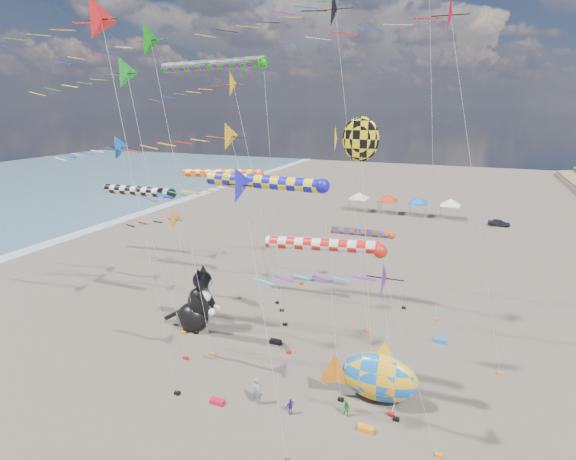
% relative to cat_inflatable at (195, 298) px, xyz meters
% --- Properties ---
extents(delta_kite_0, '(10.34, 1.81, 11.10)m').
position_rel_cat_inflatable_xyz_m(delta_kite_0, '(-0.41, 12.20, 7.06)').
color(delta_kite_0, '#199AE0').
rests_on(delta_kite_0, ground).
extents(delta_kite_1, '(14.13, 2.39, 24.23)m').
position_rel_cat_inflatable_xyz_m(delta_kite_1, '(17.60, 2.16, 19.94)').
color(delta_kite_1, red).
rests_on(delta_kite_1, ground).
extents(delta_kite_2, '(12.03, 2.12, 20.57)m').
position_rel_cat_inflatable_xyz_m(delta_kite_2, '(1.20, 3.30, 16.40)').
color(delta_kite_2, '#F3AF0C').
rests_on(delta_kite_2, ground).
extents(delta_kite_3, '(13.88, 2.83, 25.80)m').
position_rel_cat_inflatable_xyz_m(delta_kite_3, '(9.42, 4.72, 21.36)').
color(delta_kite_3, black).
rests_on(delta_kite_3, ground).
extents(delta_kite_4, '(10.30, 2.09, 15.92)m').
position_rel_cat_inflatable_xyz_m(delta_kite_4, '(-4.92, -1.10, 11.79)').
color(delta_kite_4, blue).
rests_on(delta_kite_4, ground).
extents(delta_kite_5, '(12.19, 2.06, 17.00)m').
position_rel_cat_inflatable_xyz_m(delta_kite_5, '(3.28, -0.67, 12.84)').
color(delta_kite_5, gold).
rests_on(delta_kite_5, ground).
extents(delta_kite_6, '(11.94, 2.38, 23.48)m').
position_rel_cat_inflatable_xyz_m(delta_kite_6, '(0.21, -7.93, 19.20)').
color(delta_kite_6, red).
rests_on(delta_kite_6, ground).
extents(delta_kite_7, '(8.85, 1.92, 15.29)m').
position_rel_cat_inflatable_xyz_m(delta_kite_7, '(8.65, -10.67, 11.23)').
color(delta_kite_7, '#1B1DC8').
rests_on(delta_kite_7, ground).
extents(delta_kite_8, '(9.23, 2.01, 10.95)m').
position_rel_cat_inflatable_xyz_m(delta_kite_8, '(16.16, -7.28, 6.86)').
color(delta_kite_8, '#66198C').
rests_on(delta_kite_8, ground).
extents(delta_kite_9, '(10.45, 2.08, 20.94)m').
position_rel_cat_inflatable_xyz_m(delta_kite_9, '(-1.91, -4.23, 16.78)').
color(delta_kite_9, '#159624').
rests_on(delta_kite_9, ground).
extents(delta_kite_10, '(9.73, 1.79, 8.92)m').
position_rel_cat_inflatable_xyz_m(delta_kite_10, '(-5.64, 3.17, 4.90)').
color(delta_kite_10, orange).
rests_on(delta_kite_10, ground).
extents(delta_kite_12, '(10.36, 2.39, 23.23)m').
position_rel_cat_inflatable_xyz_m(delta_kite_12, '(0.00, -3.07, 18.99)').
color(delta_kite_12, '#138415').
rests_on(delta_kite_12, ground).
extents(windsock_0, '(8.92, 0.84, 13.98)m').
position_rel_cat_inflatable_xyz_m(windsock_0, '(8.91, -4.67, 10.73)').
color(windsock_0, '#1611B3').
rests_on(windsock_0, ground).
extents(windsock_1, '(10.84, 0.87, 21.56)m').
position_rel_cat_inflatable_xyz_m(windsock_1, '(-0.33, 5.68, 18.28)').
color(windsock_1, '#1D961B').
rests_on(windsock_1, ground).
extents(windsock_2, '(9.44, 0.76, 12.34)m').
position_rel_cat_inflatable_xyz_m(windsock_2, '(-0.74, 7.05, 9.13)').
color(windsock_2, '#F23714').
rests_on(windsock_2, ground).
extents(windsock_3, '(7.89, 0.80, 11.85)m').
position_rel_cat_inflatable_xyz_m(windsock_3, '(-3.80, -0.67, 8.62)').
color(windsock_3, black).
rests_on(windsock_3, ground).
extents(windsock_4, '(8.30, 0.77, 10.70)m').
position_rel_cat_inflatable_xyz_m(windsock_4, '(12.69, -5.22, 7.49)').
color(windsock_4, red).
rests_on(windsock_4, ground).
extents(windsock_5, '(7.16, 0.68, 7.14)m').
position_rel_cat_inflatable_xyz_m(windsock_5, '(11.53, 10.30, 3.98)').
color(windsock_5, '#D5470F').
rests_on(windsock_5, ground).
extents(angelfish_kite, '(3.74, 3.02, 17.29)m').
position_rel_cat_inflatable_xyz_m(angelfish_kite, '(13.29, -1.79, 13.07)').
color(angelfish_kite, yellow).
rests_on(angelfish_kite, ground).
extents(cat_inflatable, '(4.33, 2.56, 5.54)m').
position_rel_cat_inflatable_xyz_m(cat_inflatable, '(0.00, 0.00, 0.00)').
color(cat_inflatable, black).
rests_on(cat_inflatable, ground).
extents(fish_inflatable, '(6.43, 2.91, 4.21)m').
position_rel_cat_inflatable_xyz_m(fish_inflatable, '(15.69, -3.91, -0.99)').
color(fish_inflatable, blue).
rests_on(fish_inflatable, ground).
extents(person_adult, '(0.78, 0.72, 1.78)m').
position_rel_cat_inflatable_xyz_m(person_adult, '(8.86, -6.86, -1.88)').
color(person_adult, gray).
rests_on(person_adult, ground).
extents(child_green, '(0.50, 0.39, 1.01)m').
position_rel_cat_inflatable_xyz_m(child_green, '(14.28, -5.95, -2.27)').
color(child_green, '#209227').
rests_on(child_green, ground).
extents(child_blue, '(0.54, 0.65, 1.04)m').
position_rel_cat_inflatable_xyz_m(child_blue, '(11.10, -6.98, -2.25)').
color(child_blue, '#2B2298').
rests_on(child_blue, ground).
extents(kite_bag_0, '(0.90, 0.44, 0.30)m').
position_rel_cat_inflatable_xyz_m(kite_bag_0, '(7.00, 0.28, -2.62)').
color(kite_bag_0, black).
rests_on(kite_bag_0, ground).
extents(kite_bag_1, '(0.90, 0.44, 0.30)m').
position_rel_cat_inflatable_xyz_m(kite_bag_1, '(6.54, -7.78, -2.62)').
color(kite_bag_1, red).
rests_on(kite_bag_1, ground).
extents(kite_bag_2, '(0.90, 0.44, 0.30)m').
position_rel_cat_inflatable_xyz_m(kite_bag_2, '(15.64, -6.78, -2.62)').
color(kite_bag_2, orange).
rests_on(kite_bag_2, ground).
extents(kite_bag_3, '(0.90, 0.44, 0.30)m').
position_rel_cat_inflatable_xyz_m(kite_bag_3, '(18.93, 5.17, -2.62)').
color(kite_bag_3, blue).
rests_on(kite_bag_3, ground).
extents(tent_row, '(19.20, 4.20, 3.80)m').
position_rel_cat_inflatable_xyz_m(tent_row, '(10.06, 47.20, 0.38)').
color(tent_row, white).
rests_on(tent_row, ground).
extents(parked_car, '(3.27, 1.47, 1.09)m').
position_rel_cat_inflatable_xyz_m(parked_car, '(24.90, 45.20, -2.23)').
color(parked_car, '#26262D').
rests_on(parked_car, ground).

